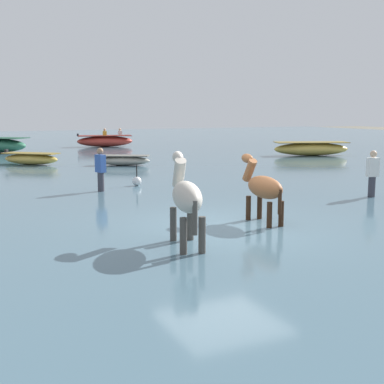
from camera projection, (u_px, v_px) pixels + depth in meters
name	position (u px, v px, depth m)	size (l,w,h in m)	color
ground_plane	(223.00, 239.00, 11.25)	(120.00, 120.00, 0.00)	#666051
water_surface	(99.00, 178.00, 20.13)	(90.00, 90.00, 0.29)	#476675
horse_lead_chestnut	(263.00, 189.00, 11.43)	(0.45, 1.62, 1.77)	brown
horse_trailing_pinto	(186.00, 199.00, 9.44)	(0.78, 1.83, 1.98)	beige
boat_near_starboard	(311.00, 149.00, 28.47)	(4.31, 2.68, 0.75)	gold
boat_near_port	(123.00, 160.00, 23.45)	(2.49, 1.86, 0.46)	#B2AD9E
boat_far_inshore	(105.00, 141.00, 35.37)	(3.96, 2.15, 1.25)	#BC382D
boat_distant_east	(31.00, 159.00, 23.79)	(2.62, 2.42, 0.67)	gold
person_spectator_far	(101.00, 173.00, 15.88)	(0.29, 0.37, 1.63)	#383842
person_wading_close	(372.00, 177.00, 14.87)	(0.36, 0.26, 1.63)	#383842
channel_buoy	(137.00, 181.00, 17.12)	(0.30, 0.30, 0.69)	silver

